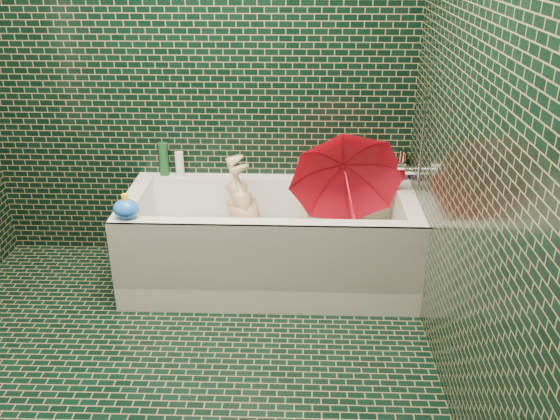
{
  "coord_description": "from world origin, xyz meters",
  "views": [
    {
      "loc": [
        0.61,
        -2.1,
        1.92
      ],
      "look_at": [
        0.52,
        0.82,
        0.56
      ],
      "focal_mm": 38.0,
      "sensor_mm": 36.0,
      "label": 1
    }
  ],
  "objects_px": {
    "bathtub": "(270,250)",
    "umbrella": "(349,192)",
    "child": "(252,231)",
    "rubber_duck": "(376,172)",
    "bath_toy": "(126,208)"
  },
  "relations": [
    {
      "from": "bathtub",
      "to": "umbrella",
      "type": "distance_m",
      "value": 0.59
    },
    {
      "from": "umbrella",
      "to": "child",
      "type": "bearing_deg",
      "value": -179.63
    },
    {
      "from": "rubber_duck",
      "to": "bath_toy",
      "type": "distance_m",
      "value": 1.53
    },
    {
      "from": "umbrella",
      "to": "rubber_duck",
      "type": "relative_size",
      "value": 5.55
    },
    {
      "from": "bath_toy",
      "to": "bathtub",
      "type": "bearing_deg",
      "value": 38.25
    },
    {
      "from": "child",
      "to": "umbrella",
      "type": "distance_m",
      "value": 0.64
    },
    {
      "from": "bathtub",
      "to": "umbrella",
      "type": "xyz_separation_m",
      "value": [
        0.45,
        0.0,
        0.38
      ]
    },
    {
      "from": "rubber_duck",
      "to": "bath_toy",
      "type": "relative_size",
      "value": 0.7
    },
    {
      "from": "bathtub",
      "to": "rubber_duck",
      "type": "relative_size",
      "value": 14.66
    },
    {
      "from": "child",
      "to": "rubber_duck",
      "type": "xyz_separation_m",
      "value": [
        0.76,
        0.29,
        0.28
      ]
    },
    {
      "from": "umbrella",
      "to": "bath_toy",
      "type": "xyz_separation_m",
      "value": [
        -1.2,
        -0.29,
        0.01
      ]
    },
    {
      "from": "child",
      "to": "bath_toy",
      "type": "xyz_separation_m",
      "value": [
        -0.64,
        -0.34,
        0.3
      ]
    },
    {
      "from": "child",
      "to": "rubber_duck",
      "type": "distance_m",
      "value": 0.86
    },
    {
      "from": "bathtub",
      "to": "child",
      "type": "relative_size",
      "value": 1.87
    },
    {
      "from": "umbrella",
      "to": "bath_toy",
      "type": "height_order",
      "value": "umbrella"
    }
  ]
}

